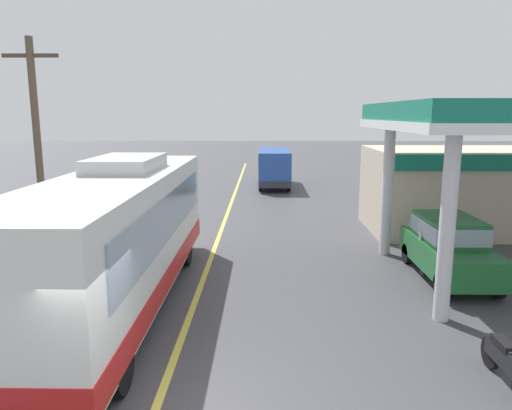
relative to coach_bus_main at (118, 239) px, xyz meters
name	(u,v)px	position (x,y,z in m)	size (l,w,h in m)	color
ground	(232,200)	(1.83, 15.25, -1.72)	(120.00, 120.00, 0.00)	#424247
lane_divider_stripe	(225,218)	(1.83, 10.25, -1.72)	(0.16, 50.00, 0.01)	#D8CC4C
coach_bus_main	(118,239)	(0.00, 0.00, 0.00)	(2.60, 11.04, 3.69)	white
gas_station_roadside	(479,174)	(11.51, 6.15, 0.91)	(9.10, 11.95, 5.10)	#147259
car_at_pump	(449,245)	(9.04, 2.20, -0.71)	(1.70, 4.20, 1.82)	#1E602D
minibus_opposing_lane	(274,165)	(4.29, 20.30, -0.25)	(2.04, 6.13, 2.44)	#264C9E
motorcycle_parked_forecourt	(506,361)	(7.95, -3.53, -1.28)	(0.55, 1.80, 0.92)	black
pedestrian_near_pump	(428,246)	(8.48, 2.34, -0.79)	(0.55, 0.22, 1.66)	#33333F
pedestrian_by_shop	(449,236)	(9.56, 3.55, -0.79)	(0.55, 0.22, 1.66)	#33333F
utility_pole_roadside	(38,144)	(-3.92, 4.43, 2.07)	(1.80, 0.24, 7.23)	brown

